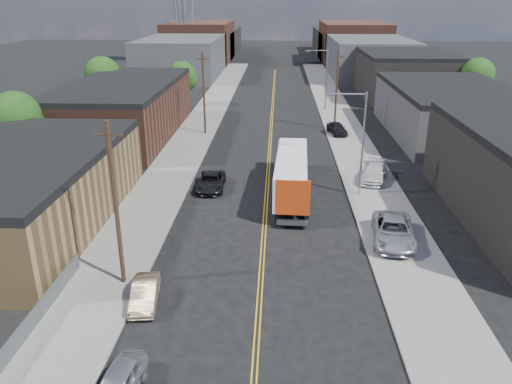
# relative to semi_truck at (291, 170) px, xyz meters

# --- Properties ---
(ground) EXTENTS (260.00, 260.00, 0.00)m
(ground) POSITION_rel_semi_truck_xyz_m (-2.08, 34.72, -2.19)
(ground) COLOR black
(ground) RESTS_ON ground
(centerline) EXTENTS (0.32, 120.00, 0.01)m
(centerline) POSITION_rel_semi_truck_xyz_m (-2.08, 19.72, -2.18)
(centerline) COLOR gold
(centerline) RESTS_ON ground
(sidewalk_left) EXTENTS (5.00, 140.00, 0.15)m
(sidewalk_left) POSITION_rel_semi_truck_xyz_m (-11.58, 19.72, -2.11)
(sidewalk_left) COLOR slate
(sidewalk_left) RESTS_ON ground
(sidewalk_right) EXTENTS (5.00, 140.00, 0.15)m
(sidewalk_right) POSITION_rel_semi_truck_xyz_m (7.42, 19.72, -2.11)
(sidewalk_right) COLOR slate
(sidewalk_right) RESTS_ON ground
(warehouse_tan) EXTENTS (12.00, 22.00, 5.60)m
(warehouse_tan) POSITION_rel_semi_truck_xyz_m (-20.08, -7.28, 0.61)
(warehouse_tan) COLOR olive
(warehouse_tan) RESTS_ON ground
(warehouse_brown) EXTENTS (12.00, 26.00, 6.60)m
(warehouse_brown) POSITION_rel_semi_truck_xyz_m (-20.08, 18.72, 1.11)
(warehouse_brown) COLOR #4A281D
(warehouse_brown) RESTS_ON ground
(industrial_right_b) EXTENTS (14.00, 24.00, 6.10)m
(industrial_right_b) POSITION_rel_semi_truck_xyz_m (19.92, 20.72, 0.86)
(industrial_right_b) COLOR #3B3B3E
(industrial_right_b) RESTS_ON ground
(industrial_right_c) EXTENTS (14.00, 22.00, 7.60)m
(industrial_right_c) POSITION_rel_semi_truck_xyz_m (19.92, 46.72, 1.61)
(industrial_right_c) COLOR black
(industrial_right_c) RESTS_ON ground
(skyline_left_a) EXTENTS (16.00, 30.00, 8.00)m
(skyline_left_a) POSITION_rel_semi_truck_xyz_m (-22.08, 69.72, 1.81)
(skyline_left_a) COLOR #3B3B3E
(skyline_left_a) RESTS_ON ground
(skyline_right_a) EXTENTS (16.00, 30.00, 8.00)m
(skyline_right_a) POSITION_rel_semi_truck_xyz_m (17.92, 69.72, 1.81)
(skyline_right_a) COLOR #3B3B3E
(skyline_right_a) RESTS_ON ground
(skyline_left_b) EXTENTS (16.00, 26.00, 10.00)m
(skyline_left_b) POSITION_rel_semi_truck_xyz_m (-22.08, 94.72, 2.81)
(skyline_left_b) COLOR #4A281D
(skyline_left_b) RESTS_ON ground
(skyline_right_b) EXTENTS (16.00, 26.00, 10.00)m
(skyline_right_b) POSITION_rel_semi_truck_xyz_m (17.92, 94.72, 2.81)
(skyline_right_b) COLOR #4A281D
(skyline_right_b) RESTS_ON ground
(skyline_left_c) EXTENTS (16.00, 40.00, 7.00)m
(skyline_left_c) POSITION_rel_semi_truck_xyz_m (-22.08, 114.72, 1.31)
(skyline_left_c) COLOR black
(skyline_left_c) RESTS_ON ground
(skyline_right_c) EXTENTS (16.00, 40.00, 7.00)m
(skyline_right_c) POSITION_rel_semi_truck_xyz_m (17.92, 114.72, 1.31)
(skyline_right_c) COLOR black
(skyline_right_c) RESTS_ON ground
(streetlight_near) EXTENTS (3.39, 0.25, 9.00)m
(streetlight_near) POSITION_rel_semi_truck_xyz_m (5.52, -0.28, 3.14)
(streetlight_near) COLOR gray
(streetlight_near) RESTS_ON ground
(streetlight_far) EXTENTS (3.39, 0.25, 9.00)m
(streetlight_far) POSITION_rel_semi_truck_xyz_m (5.52, 34.72, 3.14)
(streetlight_far) COLOR gray
(streetlight_far) RESTS_ON ground
(utility_pole_left_near) EXTENTS (1.60, 0.26, 10.00)m
(utility_pole_left_near) POSITION_rel_semi_truck_xyz_m (-10.28, -15.28, 2.95)
(utility_pole_left_near) COLOR black
(utility_pole_left_near) RESTS_ON ground
(utility_pole_left_far) EXTENTS (1.60, 0.26, 10.00)m
(utility_pole_left_far) POSITION_rel_semi_truck_xyz_m (-10.28, 19.72, 2.95)
(utility_pole_left_far) COLOR black
(utility_pole_left_far) RESTS_ON ground
(utility_pole_right) EXTENTS (1.60, 0.26, 10.00)m
(utility_pole_right) POSITION_rel_semi_truck_xyz_m (6.12, 22.72, 2.95)
(utility_pole_right) COLOR black
(utility_pole_right) RESTS_ON ground
(chainlink_fence) EXTENTS (0.05, 16.00, 1.22)m
(chainlink_fence) POSITION_rel_semi_truck_xyz_m (-13.58, -21.78, -1.53)
(chainlink_fence) COLOR slate
(chainlink_fence) RESTS_ON ground
(tree_left_near) EXTENTS (4.85, 4.76, 7.91)m
(tree_left_near) POSITION_rel_semi_truck_xyz_m (-26.02, 4.72, 2.99)
(tree_left_near) COLOR black
(tree_left_near) RESTS_ON ground
(tree_left_mid) EXTENTS (5.10, 5.04, 8.37)m
(tree_left_mid) POSITION_rel_semi_truck_xyz_m (-26.02, 29.72, 3.30)
(tree_left_mid) COLOR black
(tree_left_mid) RESTS_ON ground
(tree_left_far) EXTENTS (4.35, 4.20, 6.97)m
(tree_left_far) POSITION_rel_semi_truck_xyz_m (-16.02, 36.72, 2.38)
(tree_left_far) COLOR black
(tree_left_far) RESTS_ON ground
(tree_right_far) EXTENTS (4.85, 4.76, 7.91)m
(tree_right_far) POSITION_rel_semi_truck_xyz_m (27.98, 34.72, 2.99)
(tree_right_far) COLOR black
(tree_right_far) RESTS_ON ground
(semi_truck) EXTENTS (2.99, 14.77, 3.84)m
(semi_truck) POSITION_rel_semi_truck_xyz_m (0.00, 0.00, 0.00)
(semi_truck) COLOR silver
(semi_truck) RESTS_ON ground
(car_left_a) EXTENTS (2.04, 4.15, 1.36)m
(car_left_a) POSITION_rel_semi_truck_xyz_m (-7.83, -24.32, -1.51)
(car_left_a) COLOR #B4B6B9
(car_left_a) RESTS_ON ground
(car_left_b) EXTENTS (1.84, 4.04, 1.28)m
(car_left_b) POSITION_rel_semi_truck_xyz_m (-8.48, -17.28, -1.54)
(car_left_b) COLOR #978363
(car_left_b) RESTS_ON ground
(car_left_c) EXTENTS (2.42, 5.08, 1.40)m
(car_left_c) POSITION_rel_semi_truck_xyz_m (-7.08, 0.72, -1.49)
(car_left_c) COLOR black
(car_left_c) RESTS_ON ground
(car_right_lot_a) EXTENTS (3.51, 6.26, 1.65)m
(car_right_lot_a) POSITION_rel_semi_truck_xyz_m (6.93, -9.28, -1.21)
(car_right_lot_a) COLOR #B4B7B9
(car_right_lot_a) RESTS_ON sidewalk_right
(car_right_lot_b) EXTENTS (3.54, 5.53, 1.49)m
(car_right_lot_b) POSITION_rel_semi_truck_xyz_m (7.80, 3.28, -1.29)
(car_right_lot_b) COLOR silver
(car_right_lot_b) RESTS_ON sidewalk_right
(car_right_lot_c) EXTENTS (2.62, 4.56, 1.46)m
(car_right_lot_c) POSITION_rel_semi_truck_xyz_m (6.15, 20.05, -1.31)
(car_right_lot_c) COLOR black
(car_right_lot_c) RESTS_ON sidewalk_right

